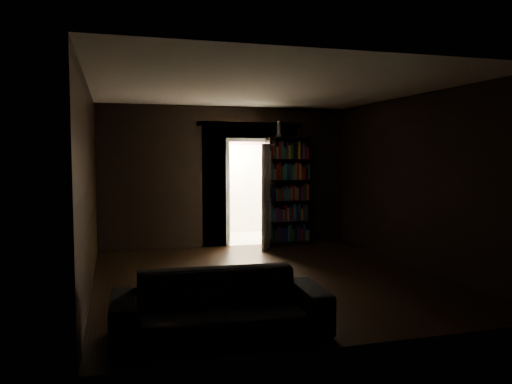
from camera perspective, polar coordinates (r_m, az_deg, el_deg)
ground at (r=7.55m, az=1.32°, el=-9.81°), size 5.50×5.50×0.00m
room_walls at (r=8.35m, az=-0.91°, el=3.21°), size 5.02×5.61×2.84m
kitchen_alcove at (r=11.21m, az=-2.12°, el=1.06°), size 2.20×1.80×2.60m
sofa at (r=5.20m, az=-4.04°, el=-11.58°), size 2.22×1.05×0.84m
bookshelf at (r=10.21m, az=3.71°, el=0.12°), size 0.91×0.36×2.20m
refrigerator at (r=11.27m, az=-5.21°, el=-0.90°), size 0.89×0.85×1.65m
door at (r=9.84m, az=1.39°, el=-0.47°), size 0.48×0.75×2.05m
figurine at (r=10.16m, az=2.60°, el=7.24°), size 0.13×0.13×0.33m
bottles at (r=11.18m, az=-5.03°, el=4.04°), size 0.72×0.21×0.29m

